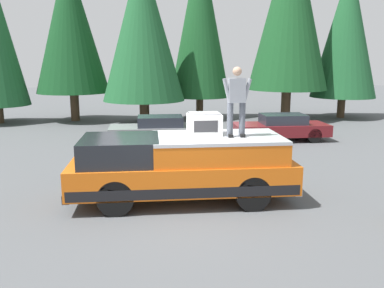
{
  "coord_description": "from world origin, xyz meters",
  "views": [
    {
      "loc": [
        -9.36,
        0.64,
        3.5
      ],
      "look_at": [
        0.97,
        -0.44,
        1.35
      ],
      "focal_mm": 38.14,
      "sensor_mm": 36.0,
      "label": 1
    }
  ],
  "objects": [
    {
      "name": "ground_plane",
      "position": [
        0.0,
        0.0,
        0.0
      ],
      "size": [
        90.0,
        90.0,
        0.0
      ],
      "primitive_type": "plane",
      "color": "#4C4F51"
    },
    {
      "name": "conifer_right",
      "position": [
        14.92,
        4.99,
        5.45
      ],
      "size": [
        4.13,
        4.13,
        9.29
      ],
      "color": "#4C3826",
      "rests_on": "ground"
    },
    {
      "name": "compressor_unit",
      "position": [
        0.65,
        -0.71,
        1.93
      ],
      "size": [
        0.65,
        0.84,
        0.56
      ],
      "color": "white",
      "rests_on": "pickup_truck"
    },
    {
      "name": "conifer_center_left",
      "position": [
        15.1,
        -2.37,
        5.85
      ],
      "size": [
        3.56,
        3.56,
        10.41
      ],
      "color": "#4C3826",
      "rests_on": "ground"
    },
    {
      "name": "pickup_truck",
      "position": [
        0.47,
        -0.14,
        0.87
      ],
      "size": [
        2.01,
        5.54,
        1.65
      ],
      "color": "orange",
      "rests_on": "ground"
    },
    {
      "name": "conifer_left",
      "position": [
        14.07,
        -7.39,
        6.47
      ],
      "size": [
        4.59,
        4.59,
        11.2
      ],
      "color": "#4C3826",
      "rests_on": "ground"
    },
    {
      "name": "conifer_far_left",
      "position": [
        14.6,
        -11.09,
        5.19
      ],
      "size": [
        3.86,
        3.86,
        9.14
      ],
      "color": "#4C3826",
      "rests_on": "ground"
    },
    {
      "name": "person_on_truck_bed",
      "position": [
        0.31,
        -1.45,
        2.55
      ],
      "size": [
        0.29,
        0.72,
        1.69
      ],
      "color": "#4C515B",
      "rests_on": "pickup_truck"
    },
    {
      "name": "conifer_center_right",
      "position": [
        13.19,
        0.94,
        5.2
      ],
      "size": [
        4.43,
        4.43,
        9.11
      ],
      "color": "#4C3826",
      "rests_on": "ground"
    },
    {
      "name": "parked_car_maroon",
      "position": [
        7.89,
        -5.11,
        0.58
      ],
      "size": [
        1.64,
        4.1,
        1.16
      ],
      "color": "maroon",
      "rests_on": "ground"
    },
    {
      "name": "parked_car_grey",
      "position": [
        7.8,
        0.29,
        0.58
      ],
      "size": [
        1.64,
        4.1,
        1.16
      ],
      "color": "gray",
      "rests_on": "ground"
    }
  ]
}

